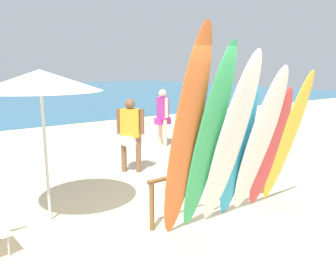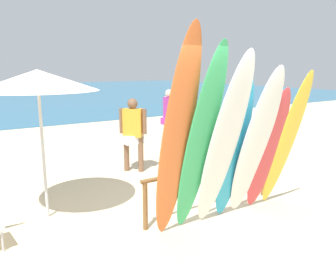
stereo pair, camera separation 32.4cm
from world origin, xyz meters
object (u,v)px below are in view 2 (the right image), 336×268
at_px(surfboard_white_2, 224,144).
at_px(surfboard_teal_3, 234,151).
at_px(surfboard_rack, 212,176).
at_px(surfboard_red_5, 268,151).
at_px(surfboard_white_4, 255,145).
at_px(beach_umbrella, 38,80).
at_px(beachgoer_midbeach, 169,114).
at_px(surfboard_green_1, 200,143).
at_px(beachgoer_near_rack, 133,130).
at_px(surfboard_yellow_6, 286,141).
at_px(surfboard_orange_0, 177,139).

height_order(surfboard_white_2, surfboard_teal_3, surfboard_white_2).
bearing_deg(surfboard_rack, surfboard_white_2, -117.03).
bearing_deg(surfboard_red_5, surfboard_teal_3, 175.71).
xyz_separation_m(surfboard_white_4, beach_umbrella, (-2.62, 1.73, 0.93)).
height_order(surfboard_teal_3, beachgoer_midbeach, surfboard_teal_3).
xyz_separation_m(surfboard_teal_3, surfboard_white_4, (0.31, -0.12, 0.08)).
relative_size(surfboard_green_1, beachgoer_near_rack, 1.66).
relative_size(surfboard_white_4, beachgoer_midbeach, 1.45).
xyz_separation_m(surfboard_red_5, beach_umbrella, (-2.96, 1.67, 1.08)).
bearing_deg(surfboard_white_4, surfboard_green_1, 178.42).
xyz_separation_m(surfboard_red_5, beachgoer_near_rack, (-0.80, 3.02, -0.07)).
xyz_separation_m(surfboard_yellow_6, beach_umbrella, (-3.33, 1.71, 0.96)).
distance_m(surfboard_white_2, surfboard_teal_3, 0.39).
relative_size(surfboard_white_2, surfboard_yellow_6, 1.12).
bearing_deg(beachgoer_near_rack, beach_umbrella, 75.55).
relative_size(surfboard_red_5, beach_umbrella, 0.92).
relative_size(surfboard_rack, surfboard_yellow_6, 1.09).
relative_size(beachgoer_near_rack, beachgoer_midbeach, 0.98).
height_order(surfboard_orange_0, surfboard_red_5, surfboard_orange_0).
bearing_deg(beach_umbrella, surfboard_green_1, -46.77).
bearing_deg(surfboard_white_4, surfboard_orange_0, 178.14).
bearing_deg(surfboard_white_4, surfboard_red_5, 8.69).
height_order(surfboard_orange_0, beachgoer_near_rack, surfboard_orange_0).
relative_size(beachgoer_midbeach, beach_umbrella, 0.74).
relative_size(surfboard_white_4, beach_umbrella, 1.07).
distance_m(surfboard_green_1, surfboard_white_2, 0.39).
height_order(surfboard_green_1, surfboard_white_4, surfboard_green_1).
xyz_separation_m(surfboard_orange_0, surfboard_green_1, (0.35, -0.01, -0.09)).
xyz_separation_m(surfboard_orange_0, surfboard_white_4, (1.37, -0.03, -0.24)).
relative_size(surfboard_green_1, surfboard_red_5, 1.30).
xyz_separation_m(surfboard_orange_0, surfboard_white_2, (0.74, -0.05, -0.14)).
bearing_deg(surfboard_rack, surfboard_white_4, -58.60).
distance_m(surfboard_green_1, beach_umbrella, 2.47).
height_order(surfboard_rack, surfboard_white_4, surfboard_white_4).
height_order(surfboard_orange_0, surfboard_yellow_6, surfboard_orange_0).
distance_m(surfboard_white_2, surfboard_yellow_6, 1.35).
height_order(surfboard_white_4, surfboard_red_5, surfboard_white_4).
xyz_separation_m(surfboard_white_4, surfboard_red_5, (0.34, 0.05, -0.16)).
height_order(surfboard_white_2, beachgoer_near_rack, surfboard_white_2).
xyz_separation_m(surfboard_white_4, surfboard_yellow_6, (0.71, 0.01, -0.03)).
relative_size(surfboard_teal_3, surfboard_yellow_6, 0.94).
bearing_deg(surfboard_red_5, surfboard_yellow_6, -4.73).
relative_size(surfboard_green_1, surfboard_white_2, 1.03).
height_order(surfboard_white_2, surfboard_red_5, surfboard_white_2).
bearing_deg(surfboard_orange_0, surfboard_teal_3, 1.46).
distance_m(surfboard_green_1, surfboard_yellow_6, 1.73).
relative_size(surfboard_teal_3, surfboard_red_5, 1.06).
relative_size(surfboard_red_5, surfboard_yellow_6, 0.89).
bearing_deg(surfboard_white_2, surfboard_rack, 57.44).
bearing_deg(surfboard_rack, surfboard_red_5, -36.50).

